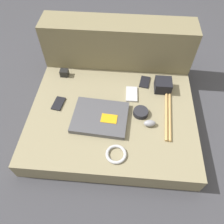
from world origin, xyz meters
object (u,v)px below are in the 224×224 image
(laptop, at_px, (100,117))
(phone_silver, at_px, (145,82))
(speaker_puck, at_px, (141,112))
(phone_black, at_px, (132,94))
(charger_brick, at_px, (64,73))
(computer_mouse, at_px, (150,123))
(phone_small, at_px, (58,103))
(camera_pouch, at_px, (163,85))

(laptop, xyz_separation_m, phone_silver, (0.26, 0.32, -0.01))
(laptop, relative_size, speaker_puck, 3.66)
(phone_black, height_order, charger_brick, charger_brick)
(computer_mouse, height_order, phone_black, computer_mouse)
(laptop, height_order, phone_black, laptop)
(computer_mouse, height_order, phone_small, computer_mouse)
(charger_brick, bearing_deg, laptop, -50.30)
(phone_silver, distance_m, phone_black, 0.14)
(camera_pouch, distance_m, charger_brick, 0.65)
(laptop, bearing_deg, charger_brick, 133.50)
(phone_silver, height_order, phone_small, phone_small)
(speaker_puck, bearing_deg, laptop, -166.44)
(laptop, height_order, computer_mouse, computer_mouse)
(phone_small, xyz_separation_m, charger_brick, (-0.01, 0.25, 0.02))
(phone_black, relative_size, charger_brick, 2.29)
(phone_black, relative_size, camera_pouch, 1.19)
(speaker_puck, xyz_separation_m, phone_small, (-0.50, 0.03, -0.01))
(speaker_puck, relative_size, phone_small, 0.82)
(phone_black, relative_size, phone_small, 1.13)
(speaker_puck, relative_size, charger_brick, 1.67)
(phone_black, bearing_deg, speaker_puck, -70.18)
(phone_black, height_order, camera_pouch, camera_pouch)
(speaker_puck, bearing_deg, phone_silver, 84.20)
(computer_mouse, distance_m, camera_pouch, 0.30)
(speaker_puck, bearing_deg, phone_small, 176.23)
(speaker_puck, distance_m, phone_black, 0.16)
(speaker_puck, distance_m, camera_pouch, 0.25)
(speaker_puck, height_order, phone_black, speaker_puck)
(computer_mouse, xyz_separation_m, charger_brick, (-0.56, 0.36, 0.00))
(laptop, height_order, charger_brick, charger_brick)
(laptop, relative_size, camera_pouch, 3.18)
(computer_mouse, bearing_deg, camera_pouch, 65.79)
(charger_brick, bearing_deg, phone_small, -86.64)
(computer_mouse, relative_size, phone_black, 0.58)
(computer_mouse, height_order, speaker_puck, computer_mouse)
(phone_small, distance_m, charger_brick, 0.25)
(speaker_puck, xyz_separation_m, charger_brick, (-0.51, 0.28, 0.01))
(laptop, height_order, phone_silver, laptop)
(phone_silver, xyz_separation_m, camera_pouch, (0.11, -0.05, 0.03))
(phone_black, xyz_separation_m, phone_small, (-0.44, -0.11, -0.00))
(laptop, height_order, phone_small, laptop)
(computer_mouse, bearing_deg, phone_silver, 86.73)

